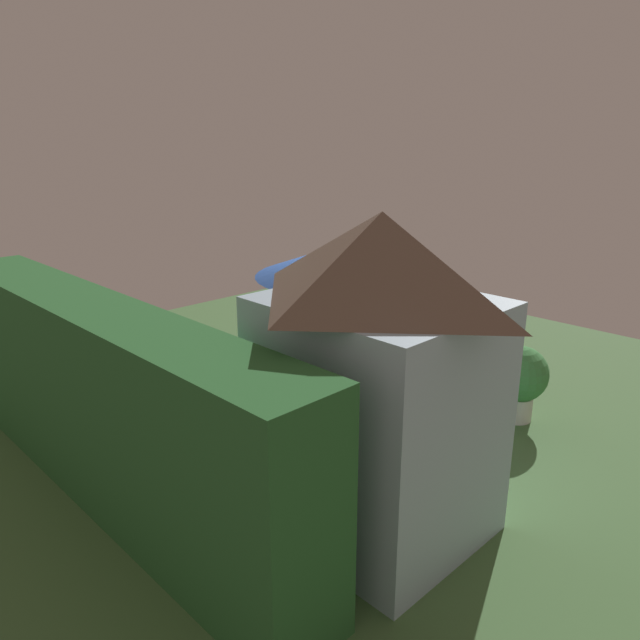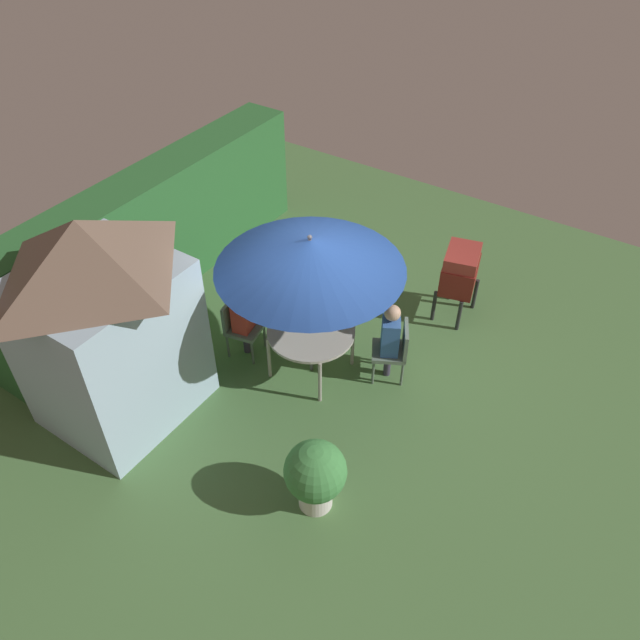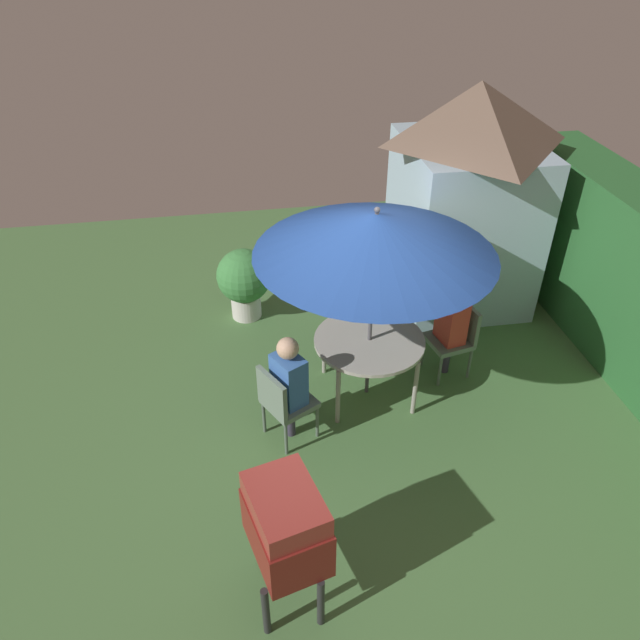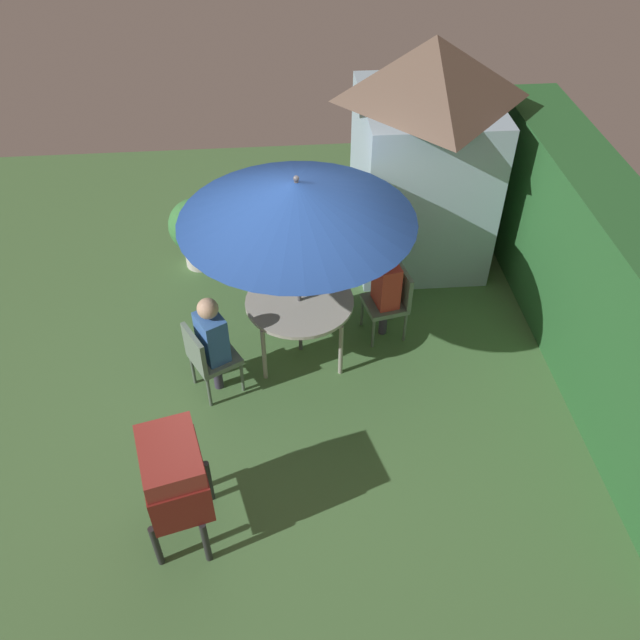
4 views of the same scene
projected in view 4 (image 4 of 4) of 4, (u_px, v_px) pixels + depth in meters
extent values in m
plane|color=#47703D|center=(278.00, 371.00, 7.51)|extent=(11.00, 11.00, 0.00)
cube|color=#28602D|center=(598.00, 287.00, 7.07)|extent=(6.05, 0.77, 2.00)
cube|color=#9EBCD1|center=(420.00, 180.00, 8.58)|extent=(1.85, 1.65, 2.19)
pyramid|color=brown|center=(433.00, 67.00, 7.60)|extent=(1.96, 1.75, 0.74)
cube|color=gray|center=(479.00, 193.00, 8.79)|extent=(0.77, 0.04, 1.71)
cylinder|color=#B2ADA3|center=(300.00, 301.00, 7.29)|extent=(1.21, 1.21, 0.04)
cylinder|color=gray|center=(263.00, 305.00, 7.84)|extent=(0.05, 0.05, 0.72)
cylinder|color=gray|center=(264.00, 355.00, 7.21)|extent=(0.05, 0.05, 0.72)
cylinder|color=gray|center=(333.00, 301.00, 7.89)|extent=(0.05, 0.05, 0.72)
cylinder|color=gray|center=(341.00, 350.00, 7.26)|extent=(0.05, 0.05, 0.72)
cylinder|color=#4C4C51|center=(299.00, 274.00, 7.04)|extent=(0.04, 0.04, 2.25)
cone|color=navy|center=(297.00, 201.00, 6.43)|extent=(2.42, 2.42, 0.43)
sphere|color=#4C4C51|center=(296.00, 179.00, 6.27)|extent=(0.06, 0.06, 0.06)
cube|color=maroon|center=(176.00, 480.00, 5.51)|extent=(0.80, 0.66, 0.45)
cube|color=maroon|center=(170.00, 456.00, 5.29)|extent=(0.76, 0.62, 0.20)
cylinder|color=#262628|center=(163.00, 484.00, 6.06)|extent=(0.06, 0.06, 0.55)
cylinder|color=#262628|center=(157.00, 546.00, 5.60)|extent=(0.06, 0.06, 0.55)
cylinder|color=#262628|center=(209.00, 481.00, 6.09)|extent=(0.06, 0.06, 0.55)
cylinder|color=#262628|center=(206.00, 542.00, 5.63)|extent=(0.06, 0.06, 0.55)
cube|color=slate|center=(385.00, 304.00, 7.70)|extent=(0.54, 0.54, 0.06)
cube|color=slate|center=(403.00, 286.00, 7.60)|extent=(0.46, 0.14, 0.45)
cylinder|color=#516155|center=(405.00, 326.00, 7.75)|extent=(0.04, 0.04, 0.45)
cylinder|color=#516155|center=(393.00, 305.00, 8.04)|extent=(0.04, 0.04, 0.45)
cylinder|color=#516155|center=(373.00, 332.00, 7.67)|extent=(0.04, 0.04, 0.45)
cylinder|color=#516155|center=(362.00, 311.00, 7.95)|extent=(0.04, 0.04, 0.45)
cube|color=slate|center=(215.00, 358.00, 7.04)|extent=(0.62, 0.62, 0.06)
cube|color=slate|center=(195.00, 350.00, 6.80)|extent=(0.43, 0.26, 0.45)
cylinder|color=#516155|center=(193.00, 369.00, 7.23)|extent=(0.04, 0.04, 0.45)
cylinder|color=#516155|center=(209.00, 391.00, 6.99)|extent=(0.04, 0.04, 0.45)
cylinder|color=#516155|center=(225.00, 354.00, 7.40)|extent=(0.04, 0.04, 0.45)
cylinder|color=#516155|center=(242.00, 376.00, 7.15)|extent=(0.04, 0.04, 0.45)
cylinder|color=silver|center=(200.00, 254.00, 8.93)|extent=(0.40, 0.40, 0.32)
sphere|color=#3D8442|center=(196.00, 226.00, 8.61)|extent=(0.72, 0.72, 0.72)
cube|color=#CC3D33|center=(386.00, 284.00, 7.50)|extent=(0.38, 0.30, 0.55)
sphere|color=tan|center=(389.00, 256.00, 7.24)|extent=(0.22, 0.22, 0.22)
cylinder|color=#383347|center=(383.00, 317.00, 7.84)|extent=(0.10, 0.10, 0.48)
cube|color=#3866B2|center=(212.00, 337.00, 6.84)|extent=(0.41, 0.37, 0.55)
sphere|color=tan|center=(208.00, 309.00, 6.57)|extent=(0.22, 0.22, 0.22)
cylinder|color=#383347|center=(217.00, 371.00, 7.18)|extent=(0.10, 0.10, 0.48)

